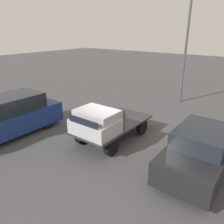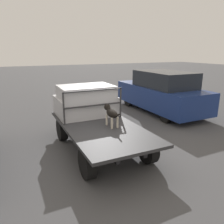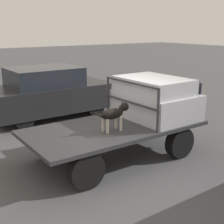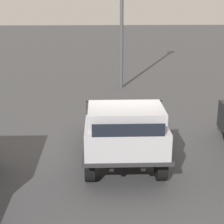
% 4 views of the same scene
% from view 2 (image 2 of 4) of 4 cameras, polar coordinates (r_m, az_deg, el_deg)
% --- Properties ---
extents(ground_plane, '(80.00, 80.00, 0.00)m').
position_cam_2_polar(ground_plane, '(6.68, -3.10, -9.74)').
color(ground_plane, '#474749').
extents(flatbed_truck, '(4.07, 2.00, 0.78)m').
position_cam_2_polar(flatbed_truck, '(6.46, -3.18, -5.08)').
color(flatbed_truck, black).
rests_on(flatbed_truck, ground).
extents(truck_cab, '(1.46, 1.88, 0.99)m').
position_cam_2_polar(truck_cab, '(7.36, -6.91, 2.92)').
color(truck_cab, '#B7B7BC').
rests_on(truck_cab, flatbed_truck).
extents(truck_headboard, '(0.04, 1.88, 0.96)m').
position_cam_2_polar(truck_headboard, '(6.62, -4.80, 2.98)').
color(truck_headboard, '#2D2D30').
rests_on(truck_headboard, flatbed_truck).
extents(dog, '(0.91, 0.24, 0.62)m').
position_cam_2_polar(dog, '(6.21, -0.28, -0.21)').
color(dog, beige).
rests_on(dog, flatbed_truck).
extents(parked_pickup_far, '(4.99, 2.02, 1.95)m').
position_cam_2_polar(parked_pickup_far, '(10.74, 12.74, 5.08)').
color(parked_pickup_far, black).
rests_on(parked_pickup_far, ground).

